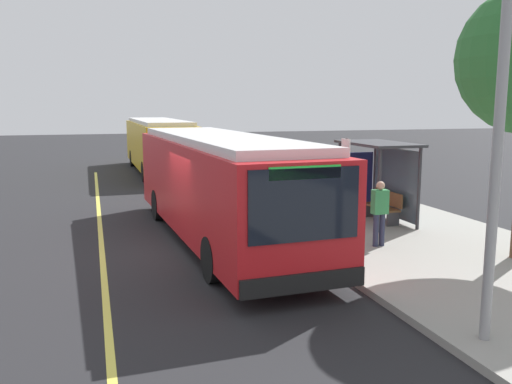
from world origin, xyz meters
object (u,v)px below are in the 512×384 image
Objects in this scene: waiting_bench at (383,206)px; pedestrian_commuter at (380,209)px; transit_bus_main at (220,183)px; transit_bus_second at (158,144)px; route_sign_post at (345,178)px.

pedestrian_commuter is at bearing -31.84° from waiting_bench.
transit_bus_main is at bearing -122.53° from pedestrian_commuter.
waiting_bench is at bearing 93.78° from transit_bus_main.
waiting_bench is at bearing 17.88° from transit_bus_second.
route_sign_post is (2.55, -2.59, 1.32)m from waiting_bench.
transit_bus_second is (-16.16, 0.22, 0.00)m from transit_bus_main.
pedestrian_commuter is (2.33, 3.66, -0.50)m from transit_bus_main.
transit_bus_main is 5.42m from waiting_bench.
route_sign_post is at bearing 7.77° from transit_bus_second.
transit_bus_main is 16.16m from transit_bus_second.
waiting_bench is (15.81, 5.10, -0.98)m from transit_bus_second.
transit_bus_main is at bearing -128.88° from route_sign_post.
pedestrian_commuter is at bearing 57.47° from transit_bus_main.
transit_bus_main is 7.08× the size of waiting_bench.
transit_bus_second is 16.64m from waiting_bench.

